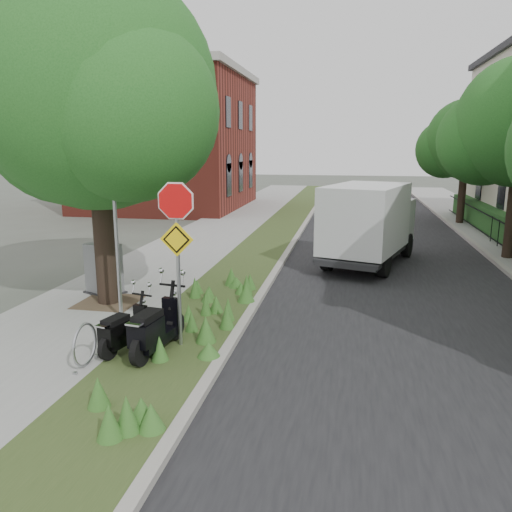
{
  "coord_description": "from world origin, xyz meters",
  "views": [
    {
      "loc": [
        1.7,
        -7.92,
        3.84
      ],
      "look_at": [
        -0.46,
        3.33,
        1.3
      ],
      "focal_mm": 35.0,
      "sensor_mm": 36.0,
      "label": 1
    }
  ],
  "objects_px": {
    "utility_cabinet": "(104,270)",
    "scooter_near": "(121,334)",
    "box_truck": "(369,220)",
    "scooter_far": "(153,334)",
    "sign_assembly": "(177,231)"
  },
  "relations": [
    {
      "from": "scooter_far",
      "to": "box_truck",
      "type": "height_order",
      "value": "box_truck"
    },
    {
      "from": "box_truck",
      "to": "utility_cabinet",
      "type": "height_order",
      "value": "box_truck"
    },
    {
      "from": "sign_assembly",
      "to": "scooter_far",
      "type": "height_order",
      "value": "sign_assembly"
    },
    {
      "from": "scooter_near",
      "to": "box_truck",
      "type": "relative_size",
      "value": 0.28
    },
    {
      "from": "scooter_near",
      "to": "box_truck",
      "type": "xyz_separation_m",
      "value": [
        4.63,
        8.42,
        1.01
      ]
    },
    {
      "from": "scooter_far",
      "to": "box_truck",
      "type": "distance_m",
      "value": 9.41
    },
    {
      "from": "scooter_near",
      "to": "box_truck",
      "type": "bearing_deg",
      "value": 61.17
    },
    {
      "from": "sign_assembly",
      "to": "utility_cabinet",
      "type": "bearing_deg",
      "value": 136.37
    },
    {
      "from": "utility_cabinet",
      "to": "scooter_near",
      "type": "bearing_deg",
      "value": -58.43
    },
    {
      "from": "scooter_near",
      "to": "utility_cabinet",
      "type": "bearing_deg",
      "value": 121.57
    },
    {
      "from": "utility_cabinet",
      "to": "box_truck",
      "type": "bearing_deg",
      "value": 36.36
    },
    {
      "from": "sign_assembly",
      "to": "utility_cabinet",
      "type": "distance_m",
      "value": 4.52
    },
    {
      "from": "box_truck",
      "to": "utility_cabinet",
      "type": "relative_size",
      "value": 4.15
    },
    {
      "from": "scooter_near",
      "to": "utility_cabinet",
      "type": "height_order",
      "value": "utility_cabinet"
    },
    {
      "from": "sign_assembly",
      "to": "scooter_far",
      "type": "bearing_deg",
      "value": -117.98
    }
  ]
}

